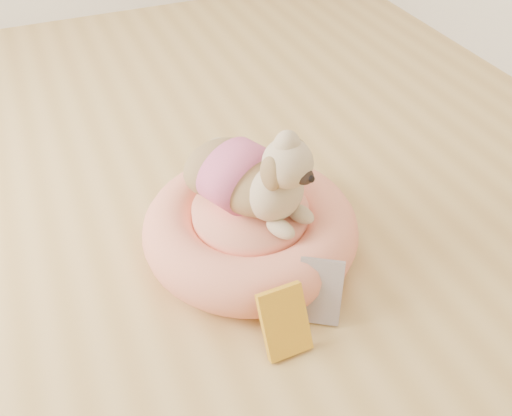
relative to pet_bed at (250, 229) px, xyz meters
name	(u,v)px	position (x,y,z in m)	size (l,w,h in m)	color
floor	(179,242)	(-0.23, 0.13, -0.09)	(4.50, 4.50, 0.00)	tan
pet_bed	(250,229)	(0.00, 0.00, 0.00)	(0.74, 0.74, 0.19)	#FF8D63
dog	(253,162)	(0.01, 0.00, 0.28)	(0.33, 0.48, 0.36)	brown
book_yellow	(285,322)	(-0.06, -0.42, 0.01)	(0.14, 0.03, 0.21)	yellow
book_white	(320,291)	(0.09, -0.35, 0.01)	(0.13, 0.02, 0.21)	white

